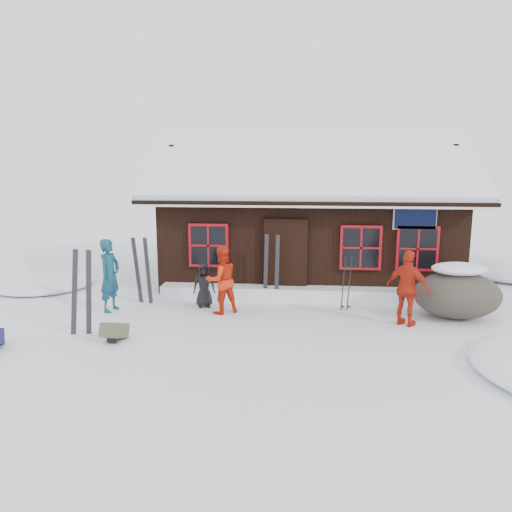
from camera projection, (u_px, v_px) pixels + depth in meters
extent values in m
plane|color=white|center=(239.00, 327.00, 10.73)|extent=(120.00, 120.00, 0.00)
cube|color=black|center=(308.00, 236.00, 15.25)|extent=(8.00, 5.00, 2.50)
cube|color=black|center=(310.00, 167.00, 13.41)|extent=(8.90, 3.14, 1.88)
cube|color=black|center=(309.00, 166.00, 16.30)|extent=(8.90, 3.14, 1.88)
cube|color=white|center=(310.00, 162.00, 13.39)|extent=(8.72, 3.07, 1.86)
cube|color=white|center=(309.00, 161.00, 16.27)|extent=(8.72, 3.07, 1.86)
cube|color=white|center=(310.00, 136.00, 14.69)|extent=(8.81, 0.22, 0.14)
cube|color=silver|center=(310.00, 204.00, 12.13)|extent=(8.90, 0.10, 0.20)
cube|color=black|center=(285.00, 260.00, 12.86)|extent=(1.00, 0.10, 2.00)
cube|color=black|center=(415.00, 217.00, 12.32)|extent=(1.00, 0.06, 0.60)
cube|color=maroon|center=(209.00, 245.00, 12.96)|extent=(1.04, 0.10, 1.14)
cube|color=black|center=(208.00, 245.00, 12.92)|extent=(0.90, 0.04, 1.00)
cube|color=maroon|center=(361.00, 248.00, 12.61)|extent=(1.04, 0.10, 1.14)
cube|color=black|center=(361.00, 248.00, 12.57)|extent=(0.90, 0.04, 1.00)
cube|color=maroon|center=(417.00, 248.00, 12.48)|extent=(1.04, 0.10, 1.14)
cube|color=black|center=(418.00, 249.00, 12.45)|extent=(0.90, 0.04, 1.00)
cube|color=white|center=(308.00, 293.00, 12.76)|extent=(7.60, 0.60, 0.35)
ellipsoid|color=white|center=(44.00, 286.00, 14.20)|extent=(2.80, 2.80, 0.34)
ellipsoid|color=white|center=(512.00, 273.00, 15.88)|extent=(4.00, 4.00, 0.48)
imported|color=#113F52|center=(110.00, 275.00, 11.71)|extent=(0.55, 0.71, 1.73)
imported|color=red|center=(221.00, 280.00, 11.56)|extent=(0.97, 0.92, 1.59)
imported|color=red|center=(408.00, 288.00, 10.66)|extent=(1.01, 0.90, 1.65)
imported|color=black|center=(204.00, 285.00, 12.10)|extent=(0.60, 0.46, 1.09)
ellipsoid|color=#49423A|center=(457.00, 295.00, 11.26)|extent=(1.93, 1.45, 1.06)
ellipsoid|color=white|center=(459.00, 275.00, 11.17)|extent=(1.21, 0.88, 0.27)
cube|color=black|center=(74.00, 293.00, 10.13)|extent=(0.24, 0.10, 1.82)
cube|color=black|center=(89.00, 294.00, 10.11)|extent=(0.24, 0.10, 1.82)
cube|color=black|center=(137.00, 271.00, 12.42)|extent=(0.23, 0.09, 1.71)
cube|color=black|center=(148.00, 272.00, 12.38)|extent=(0.22, 0.11, 1.71)
cube|color=black|center=(266.00, 269.00, 12.56)|extent=(0.15, 0.06, 1.76)
cube|color=black|center=(277.00, 270.00, 12.48)|extent=(0.14, 0.07, 1.76)
cylinder|color=black|center=(343.00, 284.00, 11.83)|extent=(0.10, 0.12, 1.36)
cylinder|color=black|center=(349.00, 284.00, 11.82)|extent=(0.10, 0.12, 1.36)
cube|color=#4C4B36|center=(115.00, 334.00, 9.87)|extent=(0.43, 0.55, 0.28)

